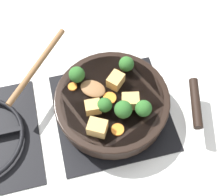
{
  "coord_description": "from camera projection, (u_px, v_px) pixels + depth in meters",
  "views": [
    {
      "loc": [
        -0.38,
        0.09,
        0.78
      ],
      "look_at": [
        0.0,
        0.0,
        0.08
      ],
      "focal_mm": 50.0,
      "sensor_mm": 36.0,
      "label": 1
    }
  ],
  "objects": [
    {
      "name": "carrot_slice_edge_slice",
      "position": [
        116.0,
        74.0,
        0.83
      ],
      "size": [
        0.02,
        0.02,
        0.01
      ],
      "primitive_type": "cylinder",
      "color": "orange",
      "rests_on": "skillet_pan"
    },
    {
      "name": "broccoli_floret_west_rim",
      "position": [
        77.0,
        75.0,
        0.8
      ],
      "size": [
        0.04,
        0.04,
        0.05
      ],
      "color": "#709956",
      "rests_on": "skillet_pan"
    },
    {
      "name": "broccoli_floret_center_top",
      "position": [
        105.0,
        105.0,
        0.76
      ],
      "size": [
        0.04,
        0.04,
        0.04
      ],
      "color": "#709956",
      "rests_on": "skillet_pan"
    },
    {
      "name": "ground_plane",
      "position": [
        112.0,
        112.0,
        0.87
      ],
      "size": [
        2.4,
        2.4,
        0.0
      ],
      "primitive_type": "plane",
      "color": "silver"
    },
    {
      "name": "carrot_slice_near_center",
      "position": [
        110.0,
        98.0,
        0.8
      ],
      "size": [
        0.03,
        0.03,
        0.01
      ],
      "primitive_type": "cylinder",
      "color": "orange",
      "rests_on": "skillet_pan"
    },
    {
      "name": "tofu_cube_center_large",
      "position": [
        130.0,
        101.0,
        0.77
      ],
      "size": [
        0.04,
        0.05,
        0.03
      ],
      "primitive_type": "cube",
      "rotation": [
        0.0,
        0.0,
        1.36
      ],
      "color": "tan",
      "rests_on": "skillet_pan"
    },
    {
      "name": "tofu_cube_east_chunk",
      "position": [
        97.0,
        128.0,
        0.74
      ],
      "size": [
        0.05,
        0.06,
        0.04
      ],
      "primitive_type": "cube",
      "rotation": [
        0.0,
        0.0,
        4.21
      ],
      "color": "tan",
      "rests_on": "skillet_pan"
    },
    {
      "name": "broccoli_floret_east_rim",
      "position": [
        144.0,
        109.0,
        0.75
      ],
      "size": [
        0.04,
        0.04,
        0.05
      ],
      "color": "#709956",
      "rests_on": "skillet_pan"
    },
    {
      "name": "wooden_spoon",
      "position": [
        59.0,
        74.0,
        0.82
      ],
      "size": [
        0.26,
        0.26,
        0.02
      ],
      "color": "brown",
      "rests_on": "skillet_pan"
    },
    {
      "name": "carrot_slice_under_broccoli",
      "position": [
        73.0,
        87.0,
        0.81
      ],
      "size": [
        0.02,
        0.02,
        0.01
      ],
      "primitive_type": "cylinder",
      "color": "orange",
      "rests_on": "skillet_pan"
    },
    {
      "name": "carrot_slice_orange_thin",
      "position": [
        118.0,
        130.0,
        0.75
      ],
      "size": [
        0.03,
        0.03,
        0.01
      ],
      "primitive_type": "cylinder",
      "color": "orange",
      "rests_on": "skillet_pan"
    },
    {
      "name": "broccoli_floret_north_edge",
      "position": [
        126.0,
        64.0,
        0.82
      ],
      "size": [
        0.04,
        0.04,
        0.05
      ],
      "color": "#709956",
      "rests_on": "skillet_pan"
    },
    {
      "name": "tofu_cube_near_handle",
      "position": [
        93.0,
        107.0,
        0.77
      ],
      "size": [
        0.03,
        0.04,
        0.03
      ],
      "primitive_type": "cube",
      "rotation": [
        0.0,
        0.0,
        1.52
      ],
      "color": "tan",
      "rests_on": "skillet_pan"
    },
    {
      "name": "skillet_pan",
      "position": [
        113.0,
        102.0,
        0.82
      ],
      "size": [
        0.3,
        0.39,
        0.06
      ],
      "color": "black",
      "rests_on": "front_burner_grate"
    },
    {
      "name": "front_burner_grate",
      "position": [
        112.0,
        110.0,
        0.86
      ],
      "size": [
        0.31,
        0.31,
        0.03
      ],
      "color": "black",
      "rests_on": "ground_plane"
    },
    {
      "name": "tofu_cube_west_chunk",
      "position": [
        116.0,
        81.0,
        0.8
      ],
      "size": [
        0.05,
        0.05,
        0.03
      ],
      "primitive_type": "cube",
      "rotation": [
        0.0,
        0.0,
        5.49
      ],
      "color": "tan",
      "rests_on": "skillet_pan"
    },
    {
      "name": "broccoli_floret_near_spoon",
      "position": [
        123.0,
        110.0,
        0.75
      ],
      "size": [
        0.04,
        0.04,
        0.05
      ],
      "color": "#709956",
      "rests_on": "skillet_pan"
    }
  ]
}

